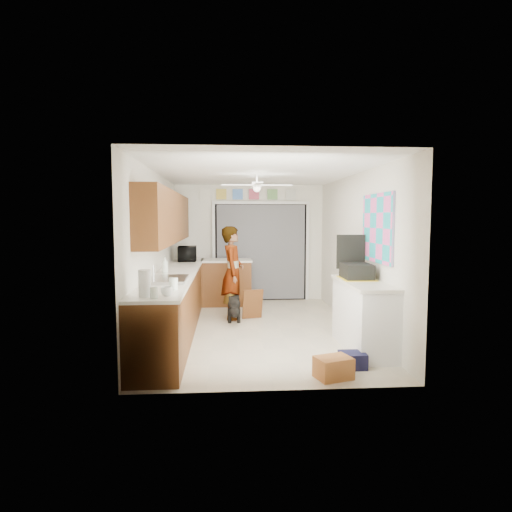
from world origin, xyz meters
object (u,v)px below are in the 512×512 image
object	(u,v)px
paper_towel_roll	(145,283)
navy_crate	(353,360)
dog	(234,307)
suitcase	(357,271)
man	(233,273)
cup	(167,291)
microwave	(187,254)
soap_bottle	(165,265)
cardboard_box	(333,368)

from	to	relation	value
paper_towel_roll	navy_crate	world-z (taller)	paper_towel_roll
navy_crate	dog	distance (m)	2.82
suitcase	man	world-z (taller)	man
paper_towel_roll	cup	bearing A→B (deg)	7.80
paper_towel_roll	suitcase	world-z (taller)	paper_towel_roll
man	microwave	bearing A→B (deg)	47.80
soap_bottle	dog	distance (m)	1.53
navy_crate	man	distance (m)	3.08
cup	dog	distance (m)	2.89
suitcase	soap_bottle	bearing A→B (deg)	164.82
microwave	paper_towel_roll	xyz separation A→B (m)	(-0.11, -3.88, 0.00)
soap_bottle	man	size ratio (longest dim) A/B	0.16
cup	cardboard_box	distance (m)	2.04
soap_bottle	man	world-z (taller)	man
suitcase	cardboard_box	distance (m)	1.69
microwave	suitcase	xyz separation A→B (m)	(2.59, -2.68, -0.04)
cup	suitcase	xyz separation A→B (m)	(2.47, 1.17, 0.06)
soap_bottle	paper_towel_roll	size ratio (longest dim) A/B	0.91
soap_bottle	cup	distance (m)	2.00
paper_towel_roll	man	size ratio (longest dim) A/B	0.18
microwave	suitcase	size ratio (longest dim) A/B	1.05
soap_bottle	microwave	bearing A→B (deg)	84.69
cardboard_box	microwave	bearing A→B (deg)	116.47
soap_bottle	dog	bearing A→B (deg)	33.41
microwave	paper_towel_roll	distance (m)	3.88
man	dog	distance (m)	0.61
paper_towel_roll	dog	xyz separation A→B (m)	(1.01, 2.72, -0.84)
suitcase	cup	bearing A→B (deg)	-153.62
microwave	cup	size ratio (longest dim) A/B	4.14
cardboard_box	man	size ratio (longest dim) A/B	0.23
soap_bottle	cardboard_box	bearing A→B (deg)	-43.99
navy_crate	dog	xyz separation A→B (m)	(-1.37, 2.46, 0.15)
soap_bottle	cardboard_box	size ratio (longest dim) A/B	0.69
dog	navy_crate	bearing A→B (deg)	-60.94
microwave	cardboard_box	bearing A→B (deg)	-157.07
microwave	navy_crate	distance (m)	4.39
microwave	soap_bottle	size ratio (longest dim) A/B	1.98
suitcase	navy_crate	size ratio (longest dim) A/B	1.63
soap_bottle	paper_towel_roll	world-z (taller)	paper_towel_roll
paper_towel_roll	dog	size ratio (longest dim) A/B	0.47
man	navy_crate	bearing A→B (deg)	-146.50
microwave	navy_crate	xyz separation A→B (m)	(2.27, -3.63, -0.99)
cup	suitcase	world-z (taller)	suitcase
cup	man	distance (m)	2.98
microwave	dog	world-z (taller)	microwave
cup	cardboard_box	bearing A→B (deg)	-2.67
soap_bottle	man	bearing A→B (deg)	40.28
microwave	cup	distance (m)	3.86
cardboard_box	dog	xyz separation A→B (m)	(-1.06, 2.77, 0.13)
soap_bottle	man	xyz separation A→B (m)	(1.06, 0.90, -0.25)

